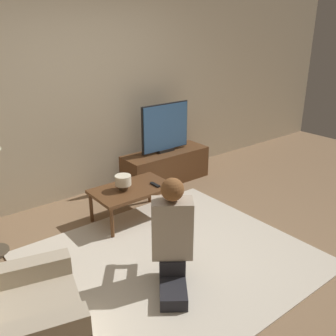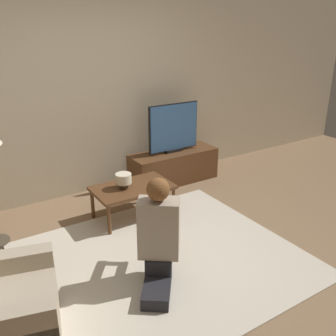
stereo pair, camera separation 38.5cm
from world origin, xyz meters
The scene contains 9 objects.
ground_plane centered at (0.00, 0.00, 0.00)m, with size 10.00×10.00×0.00m, color #896B4C.
wall_back centered at (0.00, 1.93, 1.30)m, with size 10.00×0.06×2.60m.
rug centered at (0.00, 0.00, 0.01)m, with size 2.50×2.19×0.02m.
tv_stand centered at (1.14, 1.56, 0.22)m, with size 1.25×0.44×0.44m.
tv centered at (1.14, 1.56, 0.79)m, with size 0.77×0.08×0.67m.
coffee_table centered at (0.16, 0.93, 0.35)m, with size 0.89×0.54×0.39m.
person_kneeling centered at (-0.20, -0.24, 0.48)m, with size 0.68×0.80×0.96m.
table_lamp centered at (0.06, 0.94, 0.49)m, with size 0.18×0.18×0.17m.
remote centered at (0.41, 0.82, 0.39)m, with size 0.04×0.15×0.02m.
Camera 2 is at (-1.58, -2.56, 2.11)m, focal length 40.00 mm.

